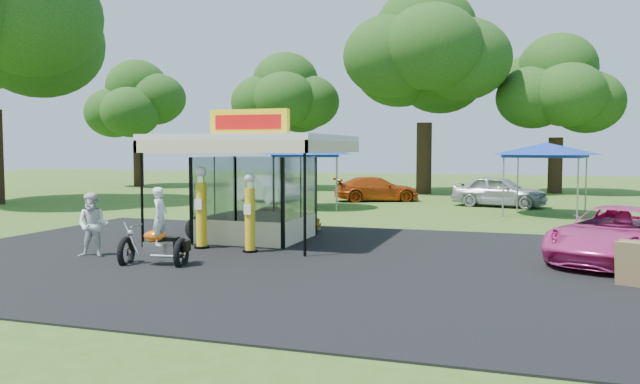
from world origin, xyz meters
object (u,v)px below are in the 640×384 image
Objects in this scene: bg_car_c at (499,191)px; kiosk_car at (282,218)px; tent_east at (546,149)px; bg_car_a at (265,189)px; gas_pump_right at (250,215)px; bg_car_b at (376,189)px; pink_sedan at (617,235)px; spectator_west at (93,225)px; a_frame_sign at (630,264)px; tent_west at (307,150)px; gas_station_kiosk at (256,185)px; motorcycle at (158,234)px; gas_pump_left at (201,210)px.

kiosk_car is at bearing 163.40° from bg_car_c.
bg_car_a is at bearing 170.20° from tent_east.
gas_pump_right is 15.74m from tent_east.
kiosk_car is at bearing 153.38° from bg_car_b.
spectator_west is (-13.44, -3.55, 0.16)m from pink_sedan.
spectator_west is (-2.94, -6.49, 0.41)m from kiosk_car.
a_frame_sign is 19.33m from tent_west.
bg_car_c is (9.98, 18.78, -0.09)m from spectator_west.
gas_pump_right is at bearing 156.37° from bg_car_b.
gas_station_kiosk is at bearing -79.29° from tent_west.
gas_station_kiosk is 1.14× the size of bg_car_b.
tent_east is (12.06, 15.20, 2.04)m from spectator_west.
bg_car_b is (5.76, 2.43, -0.04)m from bg_car_a.
bg_car_c is at bearing 120.12° from tent_east.
bg_car_a is (-15.92, 14.17, 0.00)m from pink_sedan.
bg_car_c is 10.03m from tent_west.
pink_sedan reaches higher than bg_car_b.
motorcycle is (-1.39, -2.50, -0.29)m from gas_pump_right.
a_frame_sign is at bearing -68.60° from pink_sedan.
bg_car_b is at bearing -37.82° from bg_car_a.
gas_pump_right is 18.21m from bg_car_b.
tent_west is (-9.08, -3.72, 2.10)m from bg_car_c.
gas_pump_left is 0.87× the size of kiosk_car.
spectator_west is 0.38× the size of tent_east.
motorcycle is 20.78m from bg_car_c.
tent_east is at bearing -144.55° from bg_car_b.
gas_station_kiosk is 11.12m from a_frame_sign.
tent_east is (9.11, 8.72, 2.44)m from kiosk_car.
tent_west reaches higher than bg_car_c.
tent_east is (-1.23, 14.80, 2.41)m from a_frame_sign.
tent_east reaches higher than kiosk_car.
gas_pump_right reaches higher than bg_car_c.
kiosk_car is 13.66m from bg_car_b.
a_frame_sign is 0.21× the size of bg_car_c.
gas_pump_left reaches higher than bg_car_a.
a_frame_sign is at bearing -178.32° from bg_car_b.
a_frame_sign is 0.19× the size of pink_sedan.
spectator_west is 21.27m from bg_car_c.
motorcycle is 2.07× the size of a_frame_sign.
motorcycle reaches higher than pink_sedan.
gas_pump_left is 18.05m from bg_car_b.
spectator_west is (-2.13, -2.14, -0.29)m from gas_pump_left.
gas_station_kiosk is at bearing -129.84° from tent_east.
gas_pump_left is at bearing -110.62° from gas_station_kiosk.
a_frame_sign is at bearing -4.14° from motorcycle.
kiosk_car is 0.59× the size of bg_car_b.
tent_east is (-1.38, 11.66, 2.19)m from pink_sedan.
bg_car_b is (-10.16, 16.59, -0.04)m from pink_sedan.
bg_car_b is at bearing 91.74° from bg_car_c.
a_frame_sign is (11.15, -1.73, -0.66)m from gas_pump_left.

